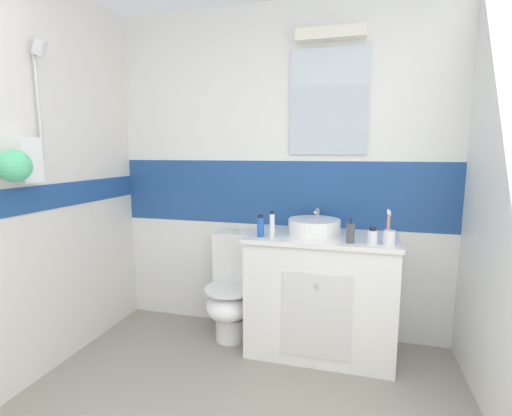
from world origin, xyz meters
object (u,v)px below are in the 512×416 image
at_px(deodorant_spray_can, 261,226).
at_px(soap_dispenser, 350,233).
at_px(toothbrush_cup, 389,236).
at_px(toilet, 233,290).
at_px(sink_basin, 314,226).
at_px(toothpaste_tube_upright, 272,225).
at_px(lotion_bottle_short, 372,236).

bearing_deg(deodorant_spray_can, soap_dispenser, -1.81).
bearing_deg(toothbrush_cup, toilet, 170.49).
bearing_deg(sink_basin, toothpaste_tube_upright, -147.24).
distance_m(toilet, lotion_bottle_short, 1.14).
bearing_deg(lotion_bottle_short, toilet, 169.51).
xyz_separation_m(sink_basin, deodorant_spray_can, (-0.34, -0.17, 0.01)).
bearing_deg(lotion_bottle_short, sink_basin, 156.71).
relative_size(soap_dispenser, toothpaste_tube_upright, 0.91).
distance_m(toilet, soap_dispenser, 1.03).
height_order(toilet, toothbrush_cup, toothbrush_cup).
bearing_deg(toothbrush_cup, soap_dispenser, -174.34).
distance_m(toothbrush_cup, toothpaste_tube_upright, 0.74).
bearing_deg(deodorant_spray_can, lotion_bottle_short, 0.29).
xyz_separation_m(deodorant_spray_can, toothpaste_tube_upright, (0.08, -0.00, 0.01)).
bearing_deg(sink_basin, toilet, 178.17).
relative_size(toothbrush_cup, deodorant_spray_can, 1.44).
height_order(toilet, lotion_bottle_short, lotion_bottle_short).
distance_m(toothpaste_tube_upright, lotion_bottle_short, 0.64).
xyz_separation_m(toilet, soap_dispenser, (0.86, -0.21, 0.54)).
xyz_separation_m(soap_dispenser, toothpaste_tube_upright, (-0.51, 0.02, 0.02)).
bearing_deg(sink_basin, soap_dispenser, -36.96).
relative_size(sink_basin, soap_dispenser, 2.46).
relative_size(toilet, lotion_bottle_short, 7.87).
height_order(soap_dispenser, lotion_bottle_short, soap_dispenser).
distance_m(toothbrush_cup, deodorant_spray_can, 0.82).
height_order(toilet, soap_dispenser, soap_dispenser).
bearing_deg(toothpaste_tube_upright, lotion_bottle_short, 0.43).
bearing_deg(toilet, lotion_bottle_short, -10.49).
relative_size(toilet, soap_dispenser, 4.95).
height_order(sink_basin, soap_dispenser, soap_dispenser).
height_order(soap_dispenser, toothpaste_tube_upright, toothpaste_tube_upright).
bearing_deg(deodorant_spray_can, toilet, 145.09).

